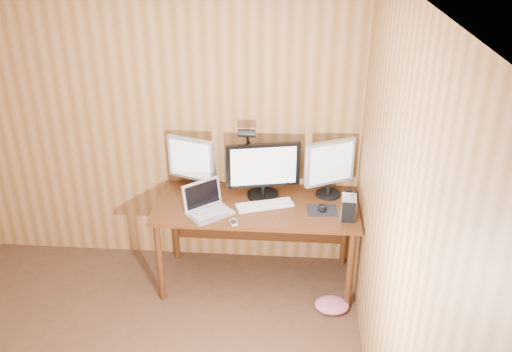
# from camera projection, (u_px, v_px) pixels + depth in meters

# --- Properties ---
(room_shell) EXTENTS (4.00, 4.00, 4.00)m
(room_shell) POSITION_uv_depth(u_px,v_px,m) (43.00, 271.00, 2.66)
(room_shell) COLOR #4E301E
(room_shell) RESTS_ON ground
(desk) EXTENTS (1.60, 0.70, 0.75)m
(desk) POSITION_uv_depth(u_px,v_px,m) (257.00, 212.00, 4.40)
(desk) COLOR #4C250F
(desk) RESTS_ON floor
(monitor_center) EXTENTS (0.58, 0.26, 0.46)m
(monitor_center) POSITION_uv_depth(u_px,v_px,m) (263.00, 170.00, 4.28)
(monitor_center) COLOR black
(monitor_center) RESTS_ON desk
(monitor_left) EXTENTS (0.40, 0.19, 0.46)m
(monitor_left) POSITION_uv_depth(u_px,v_px,m) (191.00, 163.00, 4.37)
(monitor_left) COLOR black
(monitor_left) RESTS_ON desk
(monitor_right) EXTENTS (0.39, 0.23, 0.47)m
(monitor_right) POSITION_uv_depth(u_px,v_px,m) (330.00, 167.00, 4.29)
(monitor_right) COLOR black
(monitor_right) RESTS_ON desk
(laptop) EXTENTS (0.41, 0.40, 0.23)m
(laptop) POSITION_uv_depth(u_px,v_px,m) (207.00, 205.00, 4.14)
(laptop) COLOR silver
(laptop) RESTS_ON desk
(keyboard) EXTENTS (0.47, 0.27, 0.02)m
(keyboard) POSITION_uv_depth(u_px,v_px,m) (265.00, 205.00, 4.24)
(keyboard) COLOR silver
(keyboard) RESTS_ON desk
(mousepad) EXTENTS (0.24, 0.20, 0.00)m
(mousepad) POSITION_uv_depth(u_px,v_px,m) (322.00, 210.00, 4.18)
(mousepad) COLOR black
(mousepad) RESTS_ON desk
(mouse) EXTENTS (0.09, 0.12, 0.04)m
(mouse) POSITION_uv_depth(u_px,v_px,m) (322.00, 208.00, 4.17)
(mouse) COLOR black
(mouse) RESTS_ON mousepad
(hard_drive) EXTENTS (0.12, 0.17, 0.17)m
(hard_drive) POSITION_uv_depth(u_px,v_px,m) (349.00, 208.00, 4.05)
(hard_drive) COLOR silver
(hard_drive) RESTS_ON desk
(phone) EXTENTS (0.07, 0.10, 0.01)m
(phone) POSITION_uv_depth(u_px,v_px,m) (234.00, 222.00, 4.01)
(phone) COLOR silver
(phone) RESTS_ON desk
(speaker) EXTENTS (0.05, 0.05, 0.12)m
(speaker) POSITION_uv_depth(u_px,v_px,m) (349.00, 197.00, 4.25)
(speaker) COLOR black
(speaker) RESTS_ON desk
(desk_lamp) EXTENTS (0.14, 0.20, 0.60)m
(desk_lamp) POSITION_uv_depth(u_px,v_px,m) (247.00, 149.00, 4.33)
(desk_lamp) COLOR black
(desk_lamp) RESTS_ON desk
(fabric_pile) EXTENTS (0.31, 0.27, 0.09)m
(fabric_pile) POSITION_uv_depth(u_px,v_px,m) (332.00, 305.00, 4.26)
(fabric_pile) COLOR #C6607D
(fabric_pile) RESTS_ON floor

